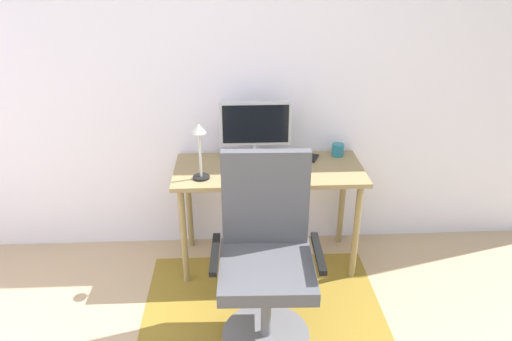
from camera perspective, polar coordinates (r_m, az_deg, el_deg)
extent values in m
cube|color=white|center=(3.34, -4.57, 11.22)|extent=(6.00, 0.10, 2.60)
cube|color=olive|center=(3.04, 1.06, -18.51)|extent=(1.53, 1.49, 0.01)
cube|color=#977D51|center=(3.20, 1.57, 0.07)|extent=(1.29, 0.56, 0.03)
cylinder|color=olive|center=(3.20, -8.79, -7.98)|extent=(0.04, 0.04, 0.73)
cylinder|color=olive|center=(3.29, 12.06, -7.34)|extent=(0.04, 0.04, 0.73)
cylinder|color=olive|center=(3.58, -8.16, -4.14)|extent=(0.04, 0.04, 0.73)
cylinder|color=olive|center=(3.65, 10.43, -3.67)|extent=(0.04, 0.04, 0.73)
cylinder|color=#B2B2B7|center=(3.31, -0.06, 1.39)|extent=(0.18, 0.18, 0.01)
cylinder|color=#B2B2B7|center=(3.29, -0.06, 2.34)|extent=(0.04, 0.04, 0.11)
cube|color=#B7B7BC|center=(3.22, -0.06, 5.76)|extent=(0.49, 0.04, 0.31)
cube|color=black|center=(3.20, -0.05, 5.65)|extent=(0.45, 0.00, 0.27)
cube|color=black|center=(3.05, 0.24, -0.70)|extent=(0.43, 0.13, 0.02)
ellipsoid|color=white|center=(3.11, 6.16, -0.22)|extent=(0.06, 0.10, 0.03)
cylinder|color=#236F81|center=(3.42, 9.93, 2.50)|extent=(0.09, 0.09, 0.09)
cube|color=black|center=(3.36, 6.86, 1.52)|extent=(0.12, 0.16, 0.01)
cylinder|color=black|center=(3.07, -6.67, -0.81)|extent=(0.11, 0.11, 0.01)
cylinder|color=beige|center=(3.00, -6.82, 1.89)|extent=(0.02, 0.02, 0.30)
cone|color=beige|center=(2.94, -6.99, 5.12)|extent=(0.09, 0.09, 0.06)
cylinder|color=slate|center=(2.95, 1.20, -19.54)|extent=(0.52, 0.52, 0.05)
cylinder|color=slate|center=(2.79, 1.24, -16.10)|extent=(0.06, 0.06, 0.42)
cube|color=#4C4C51|center=(2.63, 1.29, -11.99)|extent=(0.54, 0.54, 0.08)
cube|color=#4C4C51|center=(2.65, 1.17, -3.32)|extent=(0.50, 0.07, 0.57)
cube|color=black|center=(2.57, -5.03, -10.07)|extent=(0.05, 0.36, 0.03)
cube|color=black|center=(2.59, 7.61, -9.88)|extent=(0.05, 0.36, 0.03)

